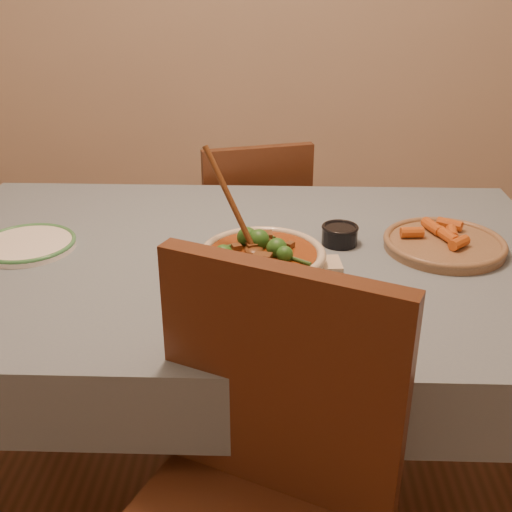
{
  "coord_description": "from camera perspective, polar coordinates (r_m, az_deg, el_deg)",
  "views": [
    {
      "loc": [
        0.09,
        -1.51,
        1.47
      ],
      "look_at": [
        0.05,
        -0.21,
        0.85
      ],
      "focal_mm": 45.0,
      "sensor_mm": 36.0,
      "label": 1
    }
  ],
  "objects": [
    {
      "name": "condiment_bowl",
      "position": [
        1.73,
        7.46,
        1.98
      ],
      "size": [
        0.12,
        0.12,
        0.05
      ],
      "rotation": [
        0.0,
        0.0,
        0.24
      ],
      "color": "black",
      "rests_on": "dining_table"
    },
    {
      "name": "fried_plate",
      "position": [
        1.76,
        16.41,
        1.22
      ],
      "size": [
        0.32,
        0.32,
        0.05
      ],
      "rotation": [
        0.0,
        0.0,
        -0.04
      ],
      "color": "#997555",
      "rests_on": "dining_table"
    },
    {
      "name": "stew_casserole",
      "position": [
        1.44,
        0.56,
        -1.09
      ],
      "size": [
        0.36,
        0.3,
        0.34
      ],
      "rotation": [
        0.0,
        0.0,
        0.09
      ],
      "color": "beige",
      "rests_on": "dining_table"
    },
    {
      "name": "chair_far",
      "position": [
        2.47,
        -0.42,
        2.02
      ],
      "size": [
        0.5,
        0.5,
        0.86
      ],
      "rotation": [
        0.0,
        0.0,
        3.43
      ],
      "color": "#58301A",
      "rests_on": "floor"
    },
    {
      "name": "floor",
      "position": [
        2.11,
        -1.22,
        -18.72
      ],
      "size": [
        4.5,
        4.5,
        0.0
      ],
      "primitive_type": "plane",
      "color": "#482A14",
      "rests_on": "ground"
    },
    {
      "name": "dining_table",
      "position": [
        1.71,
        -1.42,
        -2.59
      ],
      "size": [
        1.68,
        1.08,
        0.76
      ],
      "color": "brown",
      "rests_on": "floor"
    },
    {
      "name": "white_plate",
      "position": [
        1.81,
        -19.66,
        1.0
      ],
      "size": [
        0.32,
        0.32,
        0.02
      ],
      "rotation": [
        0.0,
        0.0,
        0.35
      ],
      "color": "white",
      "rests_on": "dining_table"
    },
    {
      "name": "chair_near",
      "position": [
        1.24,
        -0.42,
        -21.54
      ],
      "size": [
        0.61,
        0.61,
        1.0
      ],
      "rotation": [
        0.0,
        0.0,
        -0.42
      ],
      "color": "#58301A",
      "rests_on": "floor"
    }
  ]
}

